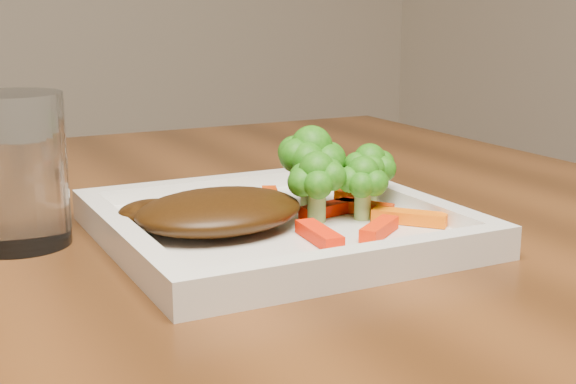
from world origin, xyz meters
name	(u,v)px	position (x,y,z in m)	size (l,w,h in m)	color
plate	(277,230)	(0.36, -0.19, 0.76)	(0.27, 0.27, 0.01)	white
steak	(220,211)	(0.31, -0.19, 0.78)	(0.14, 0.11, 0.03)	#381F08
broccoli_0	(311,169)	(0.41, -0.16, 0.80)	(0.07, 0.07, 0.07)	#227012
broccoli_1	(369,171)	(0.45, -0.18, 0.79)	(0.05, 0.05, 0.06)	#105C0F
broccoli_2	(363,184)	(0.43, -0.21, 0.79)	(0.05, 0.05, 0.06)	#206911
broccoli_3	(317,185)	(0.39, -0.20, 0.79)	(0.05, 0.05, 0.06)	#106513
carrot_0	(379,229)	(0.41, -0.26, 0.77)	(0.05, 0.01, 0.01)	#F72704
carrot_1	(410,217)	(0.45, -0.24, 0.77)	(0.06, 0.02, 0.01)	#FF6704
carrot_2	(319,235)	(0.36, -0.25, 0.77)	(0.06, 0.02, 0.01)	#FF1F04
carrot_3	(353,192)	(0.46, -0.14, 0.77)	(0.05, 0.01, 0.01)	#FF4B04
carrot_4	(271,197)	(0.38, -0.13, 0.77)	(0.05, 0.01, 0.01)	#DF3903
carrot_5	(364,208)	(0.44, -0.20, 0.77)	(0.05, 0.01, 0.01)	red
carrot_6	(329,209)	(0.41, -0.19, 0.77)	(0.06, 0.02, 0.01)	red
drinking_glass	(15,170)	(0.17, -0.12, 0.81)	(0.08, 0.08, 0.12)	silver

